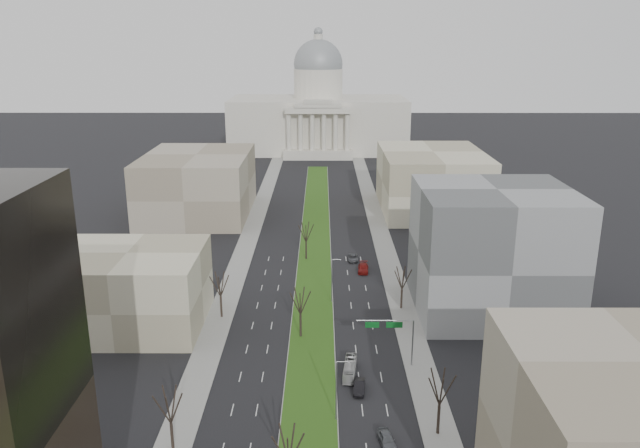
{
  "coord_description": "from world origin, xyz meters",
  "views": [
    {
      "loc": [
        1.73,
        -19.6,
        50.8
      ],
      "look_at": [
        1.3,
        115.64,
        10.14
      ],
      "focal_mm": 35.0,
      "sensor_mm": 36.0,
      "label": 1
    }
  ],
  "objects_px": {
    "car_grey_near": "(387,439)",
    "car_grey_far": "(353,258)",
    "car_black": "(359,387)",
    "car_red": "(363,268)",
    "box_van": "(350,368)"
  },
  "relations": [
    {
      "from": "car_grey_far",
      "to": "box_van",
      "type": "relative_size",
      "value": 0.65
    },
    {
      "from": "car_red",
      "to": "box_van",
      "type": "distance_m",
      "value": 45.04
    },
    {
      "from": "car_grey_far",
      "to": "box_van",
      "type": "distance_m",
      "value": 52.07
    },
    {
      "from": "car_grey_far",
      "to": "car_black",
      "type": "bearing_deg",
      "value": -89.99
    },
    {
      "from": "car_red",
      "to": "car_grey_far",
      "type": "relative_size",
      "value": 1.17
    },
    {
      "from": "car_black",
      "to": "car_red",
      "type": "bearing_deg",
      "value": 91.3
    },
    {
      "from": "car_black",
      "to": "car_grey_near",
      "type": "bearing_deg",
      "value": -71.77
    },
    {
      "from": "car_red",
      "to": "car_grey_far",
      "type": "bearing_deg",
      "value": 109.29
    },
    {
      "from": "car_grey_near",
      "to": "car_red",
      "type": "height_order",
      "value": "car_red"
    },
    {
      "from": "car_grey_near",
      "to": "car_grey_far",
      "type": "height_order",
      "value": "car_grey_near"
    },
    {
      "from": "car_grey_near",
      "to": "car_red",
      "type": "xyz_separation_m",
      "value": [
        0.89,
        62.36,
        0.05
      ]
    },
    {
      "from": "box_van",
      "to": "car_black",
      "type": "bearing_deg",
      "value": -69.77
    },
    {
      "from": "car_grey_near",
      "to": "car_grey_far",
      "type": "bearing_deg",
      "value": 81.82
    },
    {
      "from": "car_black",
      "to": "box_van",
      "type": "distance_m",
      "value": 5.03
    },
    {
      "from": "car_black",
      "to": "car_red",
      "type": "relative_size",
      "value": 0.8
    }
  ]
}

